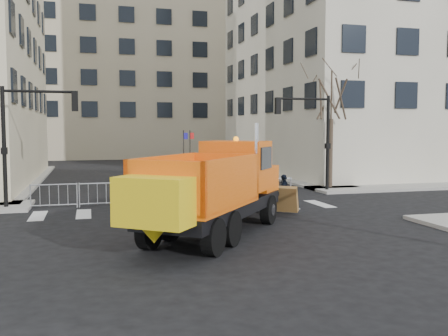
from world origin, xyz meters
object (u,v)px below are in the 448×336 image
object	(u,v)px
cop_b	(245,193)
newspaper_box	(256,185)
cop_c	(284,192)
cop_a	(264,186)
plow_truck	(213,186)

from	to	relation	value
cop_b	newspaper_box	xyz separation A→B (m)	(1.84, 3.88, -0.12)
cop_b	cop_c	world-z (taller)	cop_b
cop_b	cop_a	bearing A→B (deg)	-160.05
plow_truck	cop_b	xyz separation A→B (m)	(2.49, 4.45, -0.85)
cop_b	newspaper_box	size ratio (longest dim) A/B	1.49
cop_c	newspaper_box	bearing A→B (deg)	-147.52
plow_truck	cop_c	bearing A→B (deg)	-7.09
cop_a	cop_b	world-z (taller)	cop_a
cop_a	newspaper_box	world-z (taller)	cop_a
cop_a	cop_b	bearing A→B (deg)	34.70
plow_truck	newspaper_box	xyz separation A→B (m)	(4.33, 8.33, -0.97)
cop_c	newspaper_box	size ratio (longest dim) A/B	1.44
cop_a	cop_c	bearing A→B (deg)	128.06
cop_c	newspaper_box	distance (m)	4.01
cop_a	newspaper_box	size ratio (longest dim) A/B	1.84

